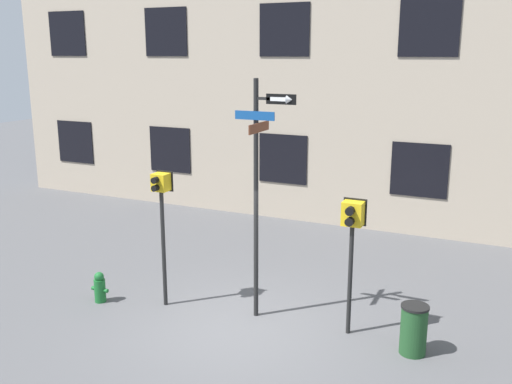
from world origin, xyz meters
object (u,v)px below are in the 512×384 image
at_px(street_sign_pole, 259,183).
at_px(pedestrian_signal_left, 162,204).
at_px(pedestrian_signal_right, 352,228).
at_px(fire_hydrant, 100,287).
at_px(trash_bin, 414,329).

xyz_separation_m(street_sign_pole, pedestrian_signal_left, (-1.92, -0.33, -0.53)).
height_order(street_sign_pole, pedestrian_signal_left, street_sign_pole).
relative_size(pedestrian_signal_right, fire_hydrant, 3.91).
xyz_separation_m(pedestrian_signal_right, fire_hydrant, (-4.98, -0.82, -1.69)).
bearing_deg(trash_bin, pedestrian_signal_left, -178.36).
xyz_separation_m(street_sign_pole, trash_bin, (2.95, -0.19, -2.21)).
height_order(pedestrian_signal_left, trash_bin, pedestrian_signal_left).
relative_size(street_sign_pole, trash_bin, 5.19).
distance_m(pedestrian_signal_left, fire_hydrant, 2.27).
bearing_deg(fire_hydrant, pedestrian_signal_right, 9.31).
relative_size(street_sign_pole, pedestrian_signal_left, 1.65).
bearing_deg(trash_bin, fire_hydrant, -174.66).
relative_size(pedestrian_signal_left, pedestrian_signal_right, 1.10).
distance_m(street_sign_pole, pedestrian_signal_right, 1.88).
bearing_deg(street_sign_pole, trash_bin, -3.65).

